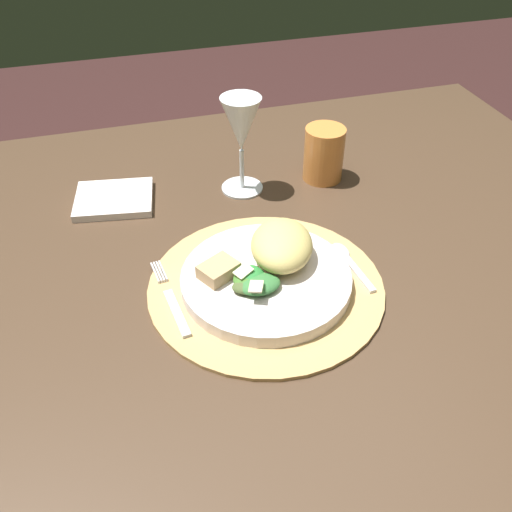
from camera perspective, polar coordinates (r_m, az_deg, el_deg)
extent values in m
plane|color=#341C1A|center=(1.41, -0.61, -24.30)|extent=(6.00, 6.00, 0.00)
cube|color=#493425|center=(0.84, -0.94, -2.23)|extent=(1.37, 1.07, 0.02)
cylinder|color=#4C3128|center=(1.61, 16.08, 2.85)|extent=(0.07, 0.07, 0.70)
cylinder|color=tan|center=(0.81, 1.00, -3.09)|extent=(0.34, 0.34, 0.01)
cylinder|color=silver|center=(0.80, 1.01, -2.41)|extent=(0.24, 0.24, 0.02)
ellipsoid|color=#D7BE6A|center=(0.80, 2.61, 1.12)|extent=(0.12, 0.14, 0.05)
ellipsoid|color=#357237|center=(0.76, 0.34, -2.86)|extent=(0.06, 0.04, 0.02)
ellipsoid|color=#41762A|center=(0.77, -0.67, -2.29)|extent=(0.06, 0.06, 0.02)
ellipsoid|color=#466E23|center=(0.76, 0.51, -2.91)|extent=(0.06, 0.05, 0.01)
ellipsoid|color=#48582D|center=(0.76, -0.53, -3.05)|extent=(0.06, 0.04, 0.01)
ellipsoid|color=#2A7C34|center=(0.78, -0.64, -2.00)|extent=(0.06, 0.06, 0.02)
cube|color=beige|center=(0.77, -1.29, -1.54)|extent=(0.03, 0.03, 0.01)
cube|color=beige|center=(0.74, 0.00, -3.09)|extent=(0.03, 0.03, 0.00)
cube|color=tan|center=(0.78, -3.80, -1.43)|extent=(0.06, 0.06, 0.02)
cube|color=silver|center=(0.77, -7.96, -5.70)|extent=(0.02, 0.09, 0.00)
cube|color=silver|center=(0.83, -10.13, -1.69)|extent=(0.01, 0.04, 0.00)
cube|color=silver|center=(0.83, -9.87, -1.62)|extent=(0.01, 0.04, 0.00)
cube|color=silver|center=(0.83, -9.60, -1.56)|extent=(0.01, 0.04, 0.00)
cube|color=silver|center=(0.83, -9.34, -1.49)|extent=(0.01, 0.04, 0.00)
cube|color=silver|center=(0.83, 10.26, -1.69)|extent=(0.02, 0.09, 0.00)
ellipsoid|color=silver|center=(0.87, 8.39, 0.65)|extent=(0.03, 0.04, 0.01)
cube|color=white|center=(1.01, -14.10, 5.58)|extent=(0.15, 0.13, 0.01)
cylinder|color=silver|center=(1.02, -1.39, 6.88)|extent=(0.07, 0.07, 0.00)
cylinder|color=silver|center=(1.00, -1.43, 8.76)|extent=(0.01, 0.01, 0.07)
cone|color=silver|center=(0.96, -1.51, 13.08)|extent=(0.07, 0.07, 0.09)
cylinder|color=orange|center=(1.03, 6.85, 10.17)|extent=(0.07, 0.07, 0.10)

